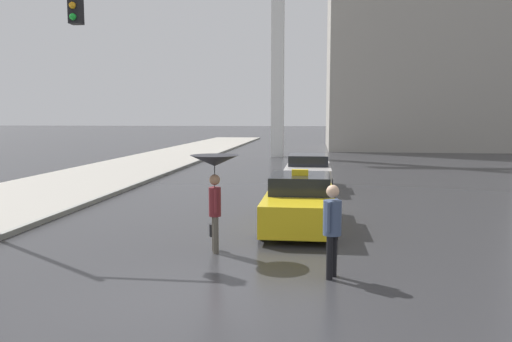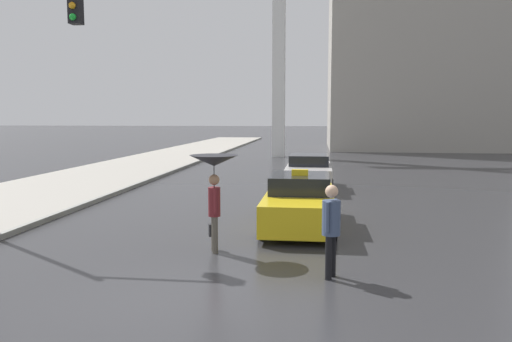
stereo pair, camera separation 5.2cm
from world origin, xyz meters
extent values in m
plane|color=#2D2D30|center=(0.00, 0.00, 0.00)|extent=(300.00, 300.00, 0.00)
cube|color=gold|center=(1.87, 5.85, 0.55)|extent=(1.80, 4.38, 0.76)
cube|color=black|center=(1.87, 6.07, 1.17)|extent=(1.58, 1.97, 0.48)
cylinder|color=black|center=(2.72, 4.49, 0.30)|extent=(0.20, 0.60, 0.60)
cylinder|color=black|center=(1.01, 4.49, 0.30)|extent=(0.20, 0.60, 0.60)
cylinder|color=black|center=(2.72, 7.21, 0.30)|extent=(0.20, 0.60, 0.60)
cylinder|color=black|center=(1.01, 7.21, 0.30)|extent=(0.20, 0.60, 0.60)
cube|color=yellow|center=(1.87, 5.85, 1.49)|extent=(0.44, 0.16, 0.16)
cube|color=#B7B2AD|center=(1.98, 13.06, 0.57)|extent=(1.80, 4.23, 0.81)
cube|color=black|center=(1.98, 13.27, 1.19)|extent=(1.58, 1.90, 0.43)
cylinder|color=black|center=(2.84, 11.75, 0.30)|extent=(0.20, 0.60, 0.60)
cylinder|color=black|center=(1.13, 11.75, 0.30)|extent=(0.20, 0.60, 0.60)
cylinder|color=black|center=(2.84, 14.37, 0.30)|extent=(0.20, 0.60, 0.60)
cylinder|color=black|center=(1.13, 14.37, 0.30)|extent=(0.20, 0.60, 0.60)
cylinder|color=#4C473D|center=(0.14, 3.00, 0.40)|extent=(0.15, 0.15, 0.80)
cylinder|color=#4C473D|center=(0.07, 3.21, 0.40)|extent=(0.15, 0.15, 0.80)
cylinder|color=maroon|center=(0.10, 3.11, 1.12)|extent=(0.34, 0.34, 0.64)
sphere|color=#997051|center=(0.10, 3.11, 1.61)|extent=(0.23, 0.23, 0.23)
cylinder|color=maroon|center=(0.16, 2.94, 1.17)|extent=(0.09, 0.09, 0.54)
cylinder|color=maroon|center=(0.05, 3.27, 1.17)|extent=(0.09, 0.09, 0.54)
cone|color=#232328|center=(0.10, 3.11, 2.03)|extent=(1.06, 1.06, 0.24)
cylinder|color=black|center=(0.10, 3.11, 1.68)|extent=(0.02, 0.02, 0.68)
cube|color=#262628|center=(-0.02, 3.33, 0.44)|extent=(0.15, 0.20, 0.28)
cylinder|color=black|center=(2.63, 1.73, 0.41)|extent=(0.16, 0.16, 0.81)
cylinder|color=black|center=(2.55, 1.53, 0.41)|extent=(0.16, 0.16, 0.81)
cylinder|color=#3D4C6B|center=(2.59, 1.63, 1.13)|extent=(0.44, 0.44, 0.64)
sphere|color=#DBAD89|center=(2.59, 1.63, 1.62)|extent=(0.24, 0.24, 0.24)
cylinder|color=#3D4C6B|center=(2.67, 1.82, 1.18)|extent=(0.09, 0.09, 0.55)
cylinder|color=#3D4C6B|center=(2.51, 1.44, 1.18)|extent=(0.09, 0.09, 0.55)
cube|color=black|center=(-3.39, 4.07, 5.55)|extent=(0.28, 0.28, 0.80)
sphere|color=orange|center=(-3.39, 3.91, 5.55)|extent=(0.16, 0.16, 0.16)
sphere|color=green|center=(-3.39, 3.91, 5.29)|extent=(0.16, 0.16, 0.16)
cube|color=#A39E93|center=(10.93, 41.78, 13.18)|extent=(15.10, 13.84, 26.35)
cube|color=white|center=(-0.55, 29.52, 10.29)|extent=(0.90, 0.90, 20.59)
camera|label=1|loc=(2.27, -7.44, 2.97)|focal=35.00mm
camera|label=2|loc=(2.32, -7.43, 2.97)|focal=35.00mm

